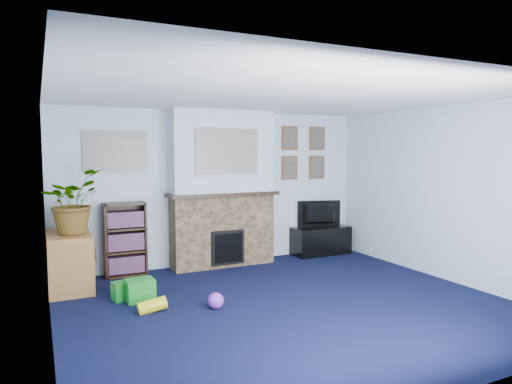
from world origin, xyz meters
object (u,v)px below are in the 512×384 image
television (320,214)px  bookshelf (125,241)px  tv_stand (321,241)px  sideboard (69,262)px

television → bookshelf: 3.30m
tv_stand → television: 0.48m
tv_stand → bookshelf: (-3.29, 0.08, 0.28)m
tv_stand → television: television is taller
television → tv_stand: bearing=104.5°
tv_stand → sideboard: bearing=-176.1°
sideboard → television: bearing=4.2°
bookshelf → sideboard: bearing=-155.1°
bookshelf → tv_stand: bearing=-1.3°
television → bookshelf: (-3.29, 0.06, -0.20)m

